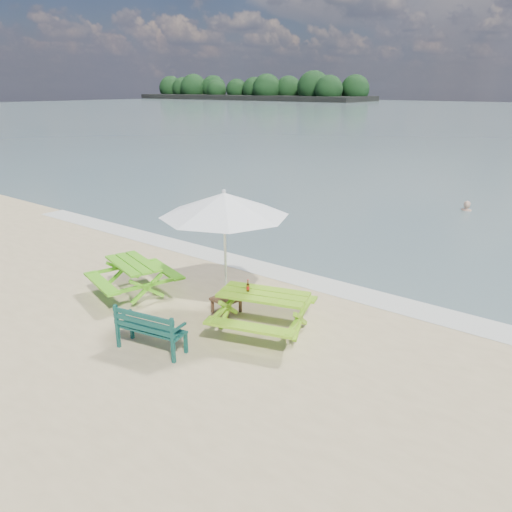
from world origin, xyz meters
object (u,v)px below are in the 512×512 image
Objects in this scene: park_bench at (152,337)px; side_table at (226,305)px; picnic_table_right at (263,313)px; picnic_table_left at (134,279)px; beer_bottle at (248,288)px; swimmer at (465,220)px; patio_umbrella at (224,204)px.

side_table is at bearing 89.50° from park_bench.
park_bench is at bearing -122.51° from picnic_table_right.
picnic_table_left is 3.50m from picnic_table_right.
park_bench is at bearing -90.50° from side_table.
beer_bottle is 0.15× the size of swimmer.
park_bench is 5.85× the size of beer_bottle.
picnic_table_left is at bearing -175.82° from beer_bottle.
beer_bottle is (3.19, 0.23, 0.52)m from picnic_table_left.
patio_umbrella reaches higher than park_bench.
side_table is 0.20× the size of patio_umbrella.
patio_umbrella is (2.34, 0.55, 1.98)m from picnic_table_left.
side_table is at bearing 169.50° from picnic_table_right.
swimmer is (0.14, 12.94, -0.79)m from picnic_table_right.
patio_umbrella is (-1.15, 0.21, 1.97)m from picnic_table_right.
picnic_table_left is 2.41m from side_table.
picnic_table_left is at bearing -166.67° from side_table.
patio_umbrella is at bearing 89.50° from park_bench.
picnic_table_right is 2.18m from park_bench.
swimmer is at bearing 88.05° from beer_bottle.
beer_bottle is at bearing 63.28° from park_bench.
park_bench is 2.05m from side_table.
beer_bottle is 13.12m from swimmer.
beer_bottle is (0.85, -0.32, 0.71)m from side_table.
beer_bottle reaches higher than picnic_table_right.
picnic_table_left is at bearing 147.19° from park_bench.
park_bench is (2.32, -1.49, -0.12)m from picnic_table_left.
swimmer is at bearing 74.71° from picnic_table_left.
picnic_table_left reaches higher than swimmer.
picnic_table_right is 9.80× the size of beer_bottle.
side_table is (-1.15, 0.21, -0.21)m from picnic_table_right.
patio_umbrella is 1.80× the size of swimmer.
park_bench is 0.88× the size of swimmer.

